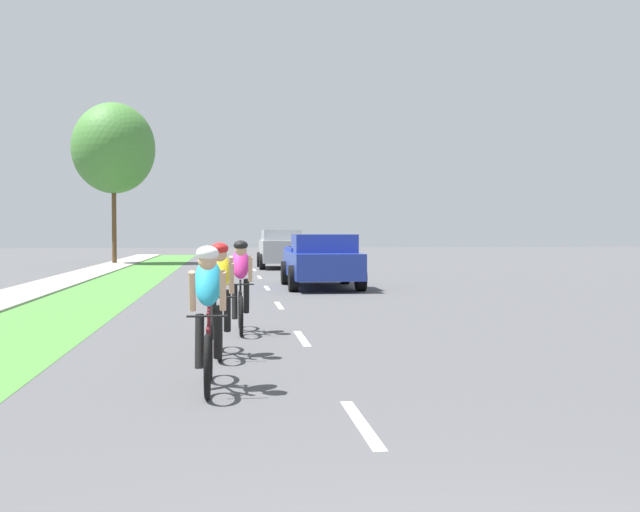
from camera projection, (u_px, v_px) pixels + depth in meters
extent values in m
plane|color=#4C4C4F|center=(269.00, 291.00, 22.47)|extent=(120.00, 120.00, 0.00)
cube|color=#478438|center=(102.00, 292.00, 21.91)|extent=(2.52, 70.00, 0.01)
cube|color=#9E998E|center=(24.00, 293.00, 21.66)|extent=(1.70, 70.00, 0.10)
cube|color=white|center=(361.00, 423.00, 6.99)|extent=(0.12, 1.80, 0.01)
cube|color=white|center=(302.00, 338.00, 12.54)|extent=(0.12, 1.80, 0.01)
cube|color=white|center=(279.00, 305.00, 18.10)|extent=(0.12, 1.80, 0.01)
cube|color=white|center=(267.00, 288.00, 23.66)|extent=(0.12, 1.80, 0.01)
cube|color=white|center=(259.00, 277.00, 29.22)|extent=(0.12, 1.80, 0.01)
cube|color=white|center=(254.00, 270.00, 34.78)|extent=(0.12, 1.80, 0.01)
cube|color=white|center=(251.00, 265.00, 40.33)|extent=(0.12, 1.80, 0.01)
cube|color=white|center=(248.00, 260.00, 45.89)|extent=(0.12, 1.80, 0.01)
cube|color=white|center=(246.00, 257.00, 51.45)|extent=(0.12, 1.80, 0.01)
torus|color=black|center=(210.00, 351.00, 9.00)|extent=(0.06, 0.68, 0.68)
torus|color=black|center=(207.00, 367.00, 7.97)|extent=(0.06, 0.68, 0.68)
cylinder|color=maroon|center=(208.00, 344.00, 8.38)|extent=(0.04, 0.59, 0.43)
cylinder|color=maroon|center=(209.00, 331.00, 8.65)|extent=(0.04, 0.04, 0.55)
cylinder|color=maroon|center=(208.00, 313.00, 8.42)|extent=(0.03, 0.55, 0.03)
cylinder|color=black|center=(207.00, 316.00, 7.97)|extent=(0.42, 0.02, 0.02)
ellipsoid|color=#26A5CC|center=(208.00, 282.00, 8.48)|extent=(0.30, 0.54, 0.63)
sphere|color=tan|center=(207.00, 261.00, 8.19)|extent=(0.20, 0.20, 0.20)
ellipsoid|color=white|center=(207.00, 253.00, 8.19)|extent=(0.24, 0.28, 0.16)
cylinder|color=tan|center=(192.00, 291.00, 8.18)|extent=(0.07, 0.26, 0.45)
cylinder|color=tan|center=(223.00, 291.00, 8.22)|extent=(0.07, 0.26, 0.45)
cylinder|color=black|center=(200.00, 341.00, 8.56)|extent=(0.10, 0.30, 0.60)
cylinder|color=black|center=(218.00, 332.00, 8.54)|extent=(0.10, 0.25, 0.61)
torus|color=black|center=(220.00, 327.00, 11.29)|extent=(0.06, 0.68, 0.68)
torus|color=black|center=(220.00, 337.00, 10.26)|extent=(0.06, 0.68, 0.68)
cylinder|color=silver|center=(220.00, 319.00, 10.67)|extent=(0.04, 0.59, 0.43)
cylinder|color=silver|center=(220.00, 310.00, 10.95)|extent=(0.04, 0.04, 0.55)
cylinder|color=silver|center=(220.00, 295.00, 10.71)|extent=(0.03, 0.55, 0.03)
cylinder|color=black|center=(220.00, 297.00, 10.26)|extent=(0.42, 0.02, 0.02)
ellipsoid|color=yellow|center=(220.00, 271.00, 10.77)|extent=(0.30, 0.54, 0.63)
sphere|color=tan|center=(220.00, 254.00, 10.48)|extent=(0.20, 0.20, 0.20)
ellipsoid|color=red|center=(220.00, 248.00, 10.48)|extent=(0.24, 0.28, 0.16)
cylinder|color=tan|center=(208.00, 278.00, 10.47)|extent=(0.07, 0.26, 0.45)
cylinder|color=tan|center=(232.00, 278.00, 10.51)|extent=(0.07, 0.26, 0.45)
cylinder|color=black|center=(213.00, 318.00, 10.86)|extent=(0.10, 0.30, 0.60)
cylinder|color=black|center=(227.00, 311.00, 10.83)|extent=(0.10, 0.25, 0.61)
torus|color=black|center=(240.00, 310.00, 13.78)|extent=(0.06, 0.68, 0.68)
torus|color=black|center=(241.00, 316.00, 12.74)|extent=(0.06, 0.68, 0.68)
cylinder|color=black|center=(241.00, 303.00, 13.16)|extent=(0.04, 0.59, 0.43)
cylinder|color=black|center=(240.00, 296.00, 13.43)|extent=(0.04, 0.04, 0.55)
cylinder|color=black|center=(241.00, 283.00, 13.20)|extent=(0.03, 0.55, 0.03)
cylinder|color=black|center=(241.00, 284.00, 12.75)|extent=(0.42, 0.02, 0.02)
ellipsoid|color=#CC2D8C|center=(240.00, 264.00, 13.25)|extent=(0.30, 0.54, 0.63)
sphere|color=tan|center=(241.00, 250.00, 12.97)|extent=(0.20, 0.20, 0.20)
ellipsoid|color=black|center=(241.00, 245.00, 12.97)|extent=(0.24, 0.28, 0.16)
cylinder|color=tan|center=(231.00, 269.00, 12.96)|extent=(0.07, 0.26, 0.45)
cylinder|color=tan|center=(250.00, 269.00, 13.00)|extent=(0.07, 0.26, 0.45)
cylinder|color=black|center=(235.00, 302.00, 13.34)|extent=(0.10, 0.30, 0.60)
cylinder|color=black|center=(246.00, 296.00, 13.31)|extent=(0.10, 0.25, 0.61)
cube|color=#23389E|center=(321.00, 264.00, 23.87)|extent=(1.96, 5.10, 0.76)
cube|color=#23389E|center=(324.00, 245.00, 23.09)|extent=(1.80, 1.78, 0.64)
cube|color=#1E2833|center=(327.00, 246.00, 22.38)|extent=(1.67, 0.08, 0.52)
cube|color=#23389E|center=(289.00, 254.00, 24.76)|extent=(0.08, 2.80, 0.40)
cube|color=#23389E|center=(345.00, 253.00, 24.98)|extent=(0.08, 2.80, 0.40)
cube|color=#23389E|center=(312.00, 252.00, 26.35)|extent=(1.80, 0.08, 0.40)
cylinder|color=black|center=(293.00, 278.00, 22.24)|extent=(0.26, 0.76, 0.76)
cylinder|color=black|center=(361.00, 278.00, 22.48)|extent=(0.26, 0.76, 0.76)
cylinder|color=black|center=(285.00, 273.00, 25.28)|extent=(0.26, 0.76, 0.76)
cylinder|color=black|center=(345.00, 272.00, 25.51)|extent=(0.26, 0.76, 0.76)
cube|color=#A5A8AD|center=(281.00, 251.00, 36.45)|extent=(1.90, 4.70, 1.00)
cube|color=#A5A8AD|center=(281.00, 236.00, 36.63)|extent=(1.71, 2.91, 0.52)
cube|color=#1E2833|center=(283.00, 238.00, 35.39)|extent=(1.56, 0.08, 0.44)
cylinder|color=black|center=(262.00, 262.00, 34.96)|extent=(0.25, 0.72, 0.72)
cylinder|color=black|center=(304.00, 262.00, 35.18)|extent=(0.25, 0.72, 0.72)
cylinder|color=black|center=(260.00, 259.00, 37.75)|extent=(0.25, 0.72, 0.72)
cylinder|color=black|center=(299.00, 259.00, 37.98)|extent=(0.25, 0.72, 0.72)
cylinder|color=brown|center=(114.00, 223.00, 41.18)|extent=(0.24, 0.24, 4.39)
ellipsoid|color=#478438|center=(114.00, 148.00, 41.05)|extent=(4.35, 4.35, 4.79)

